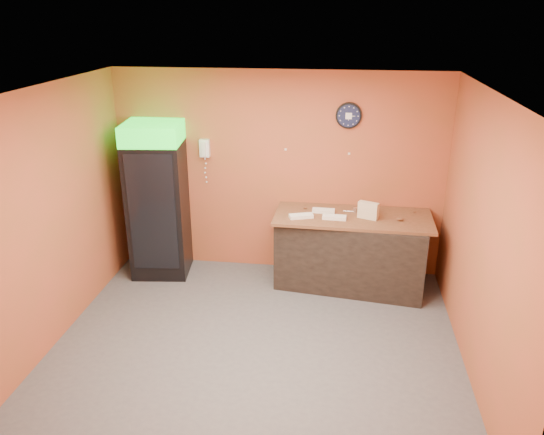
# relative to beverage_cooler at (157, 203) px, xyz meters

# --- Properties ---
(floor) EXTENTS (4.50, 4.50, 0.00)m
(floor) POSITION_rel_beverage_cooler_xyz_m (1.62, -1.60, -1.04)
(floor) COLOR #47474C
(floor) RESTS_ON ground
(back_wall) EXTENTS (4.50, 0.02, 2.80)m
(back_wall) POSITION_rel_beverage_cooler_xyz_m (1.62, 0.40, 0.36)
(back_wall) COLOR #B64C33
(back_wall) RESTS_ON floor
(left_wall) EXTENTS (0.02, 4.00, 2.80)m
(left_wall) POSITION_rel_beverage_cooler_xyz_m (-0.63, -1.60, 0.36)
(left_wall) COLOR #B64C33
(left_wall) RESTS_ON floor
(right_wall) EXTENTS (0.02, 4.00, 2.80)m
(right_wall) POSITION_rel_beverage_cooler_xyz_m (3.87, -1.60, 0.36)
(right_wall) COLOR #B64C33
(right_wall) RESTS_ON floor
(ceiling) EXTENTS (4.50, 4.00, 0.02)m
(ceiling) POSITION_rel_beverage_cooler_xyz_m (1.62, -1.60, 1.76)
(ceiling) COLOR white
(ceiling) RESTS_ON back_wall
(beverage_cooler) EXTENTS (0.83, 0.84, 2.14)m
(beverage_cooler) POSITION_rel_beverage_cooler_xyz_m (0.00, 0.00, 0.00)
(beverage_cooler) COLOR black
(beverage_cooler) RESTS_ON floor
(prep_counter) EXTENTS (2.02, 1.09, 0.96)m
(prep_counter) POSITION_rel_beverage_cooler_xyz_m (2.66, -0.03, -0.56)
(prep_counter) COLOR black
(prep_counter) RESTS_ON floor
(wall_clock) EXTENTS (0.34, 0.06, 0.34)m
(wall_clock) POSITION_rel_beverage_cooler_xyz_m (2.54, 0.37, 1.19)
(wall_clock) COLOR black
(wall_clock) RESTS_ON back_wall
(wall_phone) EXTENTS (0.13, 0.11, 0.25)m
(wall_phone) POSITION_rel_beverage_cooler_xyz_m (0.61, 0.34, 0.70)
(wall_phone) COLOR white
(wall_phone) RESTS_ON back_wall
(butcher_paper) EXTENTS (2.06, 0.93, 0.04)m
(butcher_paper) POSITION_rel_beverage_cooler_xyz_m (2.66, -0.03, -0.06)
(butcher_paper) COLOR brown
(butcher_paper) RESTS_ON prep_counter
(sub_roll_stack) EXTENTS (0.27, 0.18, 0.22)m
(sub_roll_stack) POSITION_rel_beverage_cooler_xyz_m (2.84, -0.10, 0.07)
(sub_roll_stack) COLOR beige
(sub_roll_stack) RESTS_ON butcher_paper
(wrapped_sandwich_left) EXTENTS (0.33, 0.21, 0.04)m
(wrapped_sandwich_left) POSITION_rel_beverage_cooler_xyz_m (1.99, -0.19, -0.02)
(wrapped_sandwich_left) COLOR white
(wrapped_sandwich_left) RESTS_ON butcher_paper
(wrapped_sandwich_mid) EXTENTS (0.31, 0.13, 0.04)m
(wrapped_sandwich_mid) POSITION_rel_beverage_cooler_xyz_m (2.42, -0.17, -0.02)
(wrapped_sandwich_mid) COLOR white
(wrapped_sandwich_mid) RESTS_ON butcher_paper
(wrapped_sandwich_right) EXTENTS (0.30, 0.12, 0.04)m
(wrapped_sandwich_right) POSITION_rel_beverage_cooler_xyz_m (2.27, 0.05, -0.02)
(wrapped_sandwich_right) COLOR white
(wrapped_sandwich_right) RESTS_ON butcher_paper
(kitchen_tool) EXTENTS (0.06, 0.06, 0.06)m
(kitchen_tool) POSITION_rel_beverage_cooler_xyz_m (2.69, 0.10, -0.01)
(kitchen_tool) COLOR silver
(kitchen_tool) RESTS_ON butcher_paper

